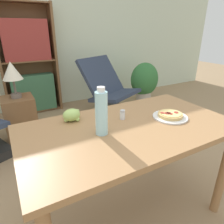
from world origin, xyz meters
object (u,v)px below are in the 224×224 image
Objects in this scene: grape_bunch at (72,115)px; lounge_chair_far at (110,98)px; side_table at (21,120)px; table_lamp at (12,72)px; potted_plant_floor at (144,81)px; bookshelf at (30,66)px; pizza_on_plate at (170,116)px; drink_bottle at (101,113)px; salt_shaker at (123,115)px.

lounge_chair_far is (1.06, 1.43, -0.48)m from grape_bunch.
grape_bunch is 0.21× the size of side_table.
table_lamp reaches higher than potted_plant_floor.
grape_bunch is at bearing -91.50° from bookshelf.
pizza_on_plate is 1.95× the size of grape_bunch.
drink_bottle is 0.38× the size of potted_plant_floor.
bookshelf is 4.11× the size of table_lamp.
bookshelf is (0.06, 2.20, -0.02)m from grape_bunch.
salt_shaker is at bearing -68.45° from side_table.
salt_shaker is at bearing -68.45° from table_lamp.
drink_bottle is (-0.50, 0.02, 0.11)m from pizza_on_plate.
bookshelf reaches higher than drink_bottle.
table_lamp is at bearing 111.55° from salt_shaker.
salt_shaker is 0.09× the size of potted_plant_floor.
potted_plant_floor is at bearing 41.38° from grape_bunch.
salt_shaker is at bearing 155.05° from pizza_on_plate.
drink_bottle reaches higher than table_lamp.
salt_shaker is 1.81m from lounge_chair_far.
potted_plant_floor is (1.81, 1.92, -0.46)m from drink_bottle.
potted_plant_floor is (1.60, 1.81, -0.36)m from salt_shaker.
salt_shaker is 2.35m from bookshelf.
bookshelf is 1.95m from potted_plant_floor.
pizza_on_plate is 0.32× the size of potted_plant_floor.
drink_bottle reaches higher than salt_shaker.
pizza_on_plate is 1.73m from table_lamp.
table_lamp reaches higher than salt_shaker.
potted_plant_floor is at bearing 56.05° from pizza_on_plate.
drink_bottle is at bearing -77.24° from table_lamp.
drink_bottle is (0.09, -0.25, 0.09)m from grape_bunch.
drink_bottle is 2.68m from potted_plant_floor.
drink_bottle is 0.25m from salt_shaker.
bookshelf is (-0.03, 2.45, -0.11)m from drink_bottle.
table_lamp is at bearing 0.00° from side_table.
side_table is at bearing 111.55° from salt_shaker.
pizza_on_plate is 0.41× the size of side_table.
grape_bunch is 1.36m from side_table.
drink_bottle is 0.68× the size of table_lamp.
table_lamp reaches higher than lounge_chair_far.
side_table is 0.77× the size of potted_plant_floor.
drink_bottle is 0.28× the size of lounge_chair_far.
grape_bunch is at bearing 110.31° from drink_bottle.
drink_bottle is at bearing -151.74° from salt_shaker.
grape_bunch is 2.20m from bookshelf.
side_table is at bearing -107.52° from bookshelf.
side_table is 2.19m from potted_plant_floor.
lounge_chair_far reaches higher than salt_shaker.
side_table is (-0.25, 1.24, -0.49)m from grape_bunch.
salt_shaker reaches higher than potted_plant_floor.
lounge_chair_far is at bearing -37.47° from bookshelf.
grape_bunch reaches higher than side_table.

